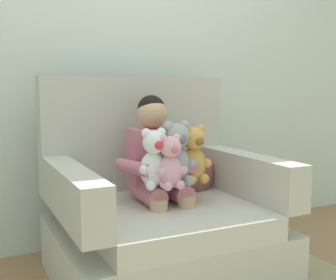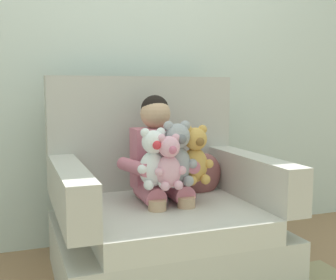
# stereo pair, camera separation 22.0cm
# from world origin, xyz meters

# --- Properties ---
(ground_plane) EXTENTS (8.00, 8.00, 0.00)m
(ground_plane) POSITION_xyz_m (0.00, 0.00, 0.00)
(ground_plane) COLOR #936D4C
(back_wall) EXTENTS (6.00, 0.10, 2.60)m
(back_wall) POSITION_xyz_m (0.00, 0.74, 1.30)
(back_wall) COLOR silver
(back_wall) RESTS_ON ground
(armchair) EXTENTS (1.15, 0.98, 1.11)m
(armchair) POSITION_xyz_m (0.00, 0.06, 0.33)
(armchair) COLOR #BCB7AD
(armchair) RESTS_ON ground
(seated_child) EXTENTS (0.45, 0.39, 0.82)m
(seated_child) POSITION_xyz_m (0.00, 0.08, 0.63)
(seated_child) COLOR #C66B7F
(seated_child) RESTS_ON armchair
(plush_white) EXTENTS (0.18, 0.15, 0.31)m
(plush_white) POSITION_xyz_m (-0.08, -0.06, 0.67)
(plush_white) COLOR white
(plush_white) RESTS_ON armchair
(plush_grey) EXTENTS (0.20, 0.17, 0.34)m
(plush_grey) POSITION_xyz_m (0.05, -0.05, 0.69)
(plush_grey) COLOR #9E9EA3
(plush_grey) RESTS_ON armchair
(plush_honey) EXTENTS (0.19, 0.15, 0.31)m
(plush_honey) POSITION_xyz_m (0.16, -0.04, 0.67)
(plush_honey) COLOR gold
(plush_honey) RESTS_ON armchair
(plush_pink) EXTENTS (0.17, 0.14, 0.28)m
(plush_pink) POSITION_xyz_m (-0.02, -0.11, 0.66)
(plush_pink) COLOR #EAA8BC
(plush_pink) RESTS_ON armchair
(throw_pillow) EXTENTS (0.28, 0.18, 0.26)m
(throw_pillow) POSITION_xyz_m (0.31, 0.18, 0.52)
(throw_pillow) COLOR #8C4C4C
(throw_pillow) RESTS_ON armchair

